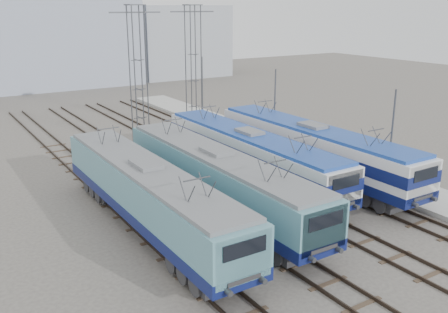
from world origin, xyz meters
TOP-DOWN VIEW (x-y plane):
  - ground at (0.00, 0.00)m, footprint 160.00×160.00m
  - platform at (10.20, 8.00)m, footprint 4.00×70.00m
  - locomotive_far_left at (-6.75, 5.12)m, footprint 2.92×18.45m
  - locomotive_center_left at (-2.25, 5.33)m, footprint 2.90×18.33m
  - locomotive_center_right at (2.25, 8.42)m, footprint 2.85×18.01m
  - locomotive_far_right at (6.75, 7.10)m, footprint 2.94×18.63m
  - catenary_tower_west at (0.00, 22.00)m, footprint 4.50×1.20m
  - catenary_tower_east at (6.50, 24.00)m, footprint 4.50×1.20m
  - mast_front at (8.60, 2.00)m, footprint 0.12×0.12m
  - mast_mid at (8.60, 14.00)m, footprint 0.12×0.12m
  - mast_rear at (8.60, 26.00)m, footprint 0.12×0.12m
  - building_center at (4.00, 62.00)m, footprint 22.00×14.00m
  - building_east at (24.00, 62.00)m, footprint 16.00×12.00m

SIDE VIEW (x-z plane):
  - ground at x=0.00m, z-range 0.00..0.00m
  - platform at x=10.20m, z-range 0.00..0.30m
  - locomotive_center_left at x=-2.25m, z-range 0.56..4.01m
  - locomotive_far_left at x=-6.75m, z-range 0.56..4.03m
  - locomotive_center_right at x=2.25m, z-range 0.61..3.99m
  - locomotive_far_right at x=6.75m, z-range 0.62..4.12m
  - mast_front at x=8.60m, z-range 0.00..7.00m
  - mast_mid at x=8.60m, z-range 0.00..7.00m
  - mast_rear at x=8.60m, z-range 0.00..7.00m
  - building_east at x=24.00m, z-range 0.00..12.00m
  - catenary_tower_west at x=0.00m, z-range 0.64..12.64m
  - catenary_tower_east at x=6.50m, z-range 0.64..12.64m
  - building_center at x=4.00m, z-range 0.00..18.00m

